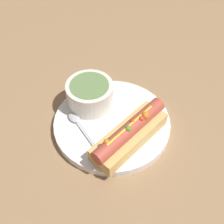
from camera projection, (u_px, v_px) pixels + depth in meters
ground_plane at (112, 126)px, 0.70m from camera, size 4.00×4.00×0.00m
dinner_plate at (112, 124)px, 0.69m from camera, size 0.26×0.26×0.02m
hot_dog at (129, 134)px, 0.63m from camera, size 0.19×0.12×0.06m
soup_bowl at (90, 93)px, 0.69m from camera, size 0.11×0.11×0.06m
spoon at (79, 124)px, 0.67m from camera, size 0.03×0.15×0.01m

